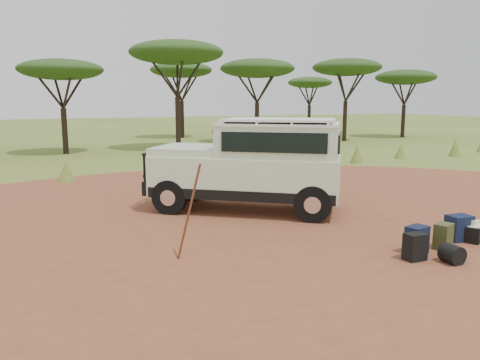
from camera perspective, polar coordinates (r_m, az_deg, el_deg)
name	(u,v)px	position (r m, az deg, el deg)	size (l,w,h in m)	color
ground	(287,242)	(9.23, 5.73, -7.49)	(140.00, 140.00, 0.00)	#5C6825
dirt_clearing	(287,241)	(9.23, 5.73, -7.47)	(23.00, 23.00, 0.01)	brown
grass_fringe	(160,166)	(16.98, -9.74, 1.69)	(36.60, 1.60, 0.90)	#5C6825
acacia_treeline	(109,62)	(27.88, -15.63, 13.73)	(46.70, 13.20, 6.26)	black
safari_vehicle	(253,167)	(11.52, 1.55, 1.62)	(4.76, 4.40, 2.29)	silver
walking_staff	(189,212)	(8.04, -6.23, -3.90)	(0.04, 0.04, 1.71)	#5F2A16
backpack_black	(415,247)	(8.62, 20.55, -7.65)	(0.35, 0.26, 0.48)	black
backpack_navy	(417,240)	(9.00, 20.74, -6.85)	(0.39, 0.28, 0.51)	#101634
backpack_olive	(443,236)	(9.45, 23.53, -6.33)	(0.35, 0.25, 0.48)	#3B441F
duffel_navy	(459,228)	(10.13, 25.13, -5.33)	(0.45, 0.34, 0.51)	#101634
hard_case	(473,234)	(10.21, 26.55, -5.87)	(0.45, 0.32, 0.32)	black
stuff_sack	(452,254)	(8.73, 24.43, -8.22)	(0.33, 0.33, 0.33)	black
safari_hat	(474,224)	(10.16, 26.63, -4.77)	(0.39, 0.39, 0.11)	beige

